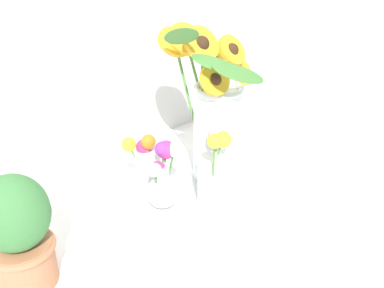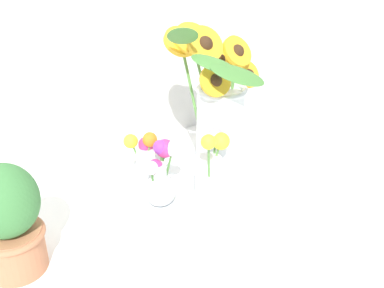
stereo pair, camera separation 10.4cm
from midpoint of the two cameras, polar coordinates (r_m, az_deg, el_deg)
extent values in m
plane|color=white|center=(1.11, -0.45, -6.88)|extent=(6.00, 6.00, 0.00)
cylinder|color=silver|center=(1.11, -2.70, -6.38)|extent=(0.43, 0.43, 0.02)
cylinder|color=silver|center=(1.10, 0.54, 1.08)|extent=(0.12, 0.12, 0.23)
torus|color=silver|center=(1.05, 0.57, 7.00)|extent=(0.12, 0.12, 0.01)
cylinder|color=#568E42|center=(1.05, 0.62, 2.96)|extent=(0.06, 0.02, 0.21)
cylinder|color=gold|center=(0.98, -0.12, 8.11)|extent=(0.09, 0.05, 0.08)
sphere|color=#382314|center=(0.98, -0.12, 8.11)|extent=(0.03, 0.03, 0.03)
cylinder|color=#568E42|center=(1.14, 0.15, 4.26)|extent=(0.04, 0.06, 0.24)
cylinder|color=gold|center=(1.12, -0.09, 10.73)|extent=(0.08, 0.06, 0.06)
sphere|color=#382314|center=(1.12, -0.09, 10.73)|extent=(0.03, 0.03, 0.03)
cylinder|color=#568E42|center=(1.10, -2.91, 4.76)|extent=(0.03, 0.09, 0.30)
cylinder|color=gold|center=(1.08, -5.02, 12.76)|extent=(0.09, 0.07, 0.07)
sphere|color=#382314|center=(1.08, -5.02, 12.76)|extent=(0.03, 0.03, 0.03)
cylinder|color=#568E42|center=(1.12, 2.03, 3.69)|extent=(0.07, 0.02, 0.20)
cylinder|color=gold|center=(1.10, 3.72, 8.98)|extent=(0.08, 0.04, 0.08)
sphere|color=#382314|center=(1.10, 3.72, 8.98)|extent=(0.03, 0.03, 0.03)
cylinder|color=#568E42|center=(1.08, 1.58, 4.89)|extent=(0.05, 0.03, 0.25)
cylinder|color=gold|center=(1.07, 2.26, 11.79)|extent=(0.09, 0.06, 0.08)
sphere|color=#382314|center=(1.07, 2.26, 11.79)|extent=(0.03, 0.03, 0.03)
cylinder|color=#568E42|center=(1.11, -1.40, 5.64)|extent=(0.05, 0.07, 0.29)
cylinder|color=gold|center=(1.07, -3.65, 13.13)|extent=(0.10, 0.07, 0.08)
sphere|color=#382314|center=(1.07, -3.65, 13.13)|extent=(0.04, 0.04, 0.04)
cylinder|color=#568E42|center=(1.06, -1.26, 5.13)|extent=(0.01, 0.03, 0.28)
cylinder|color=gold|center=(1.02, -1.77, 12.55)|extent=(0.09, 0.06, 0.08)
sphere|color=#382314|center=(1.02, -1.77, 12.55)|extent=(0.04, 0.04, 0.04)
ellipsoid|color=#477F38|center=(0.95, -0.08, 10.17)|extent=(0.10, 0.11, 0.05)
ellipsoid|color=#477F38|center=(0.97, -4.56, 13.40)|extent=(0.08, 0.14, 0.09)
ellipsoid|color=#477F38|center=(0.95, 2.82, 8.90)|extent=(0.14, 0.09, 0.07)
cylinder|color=white|center=(1.03, -0.53, -4.72)|extent=(0.06, 0.06, 0.12)
cylinder|color=#568E42|center=(1.02, 0.04, -3.00)|extent=(0.03, 0.02, 0.14)
sphere|color=yellow|center=(0.99, 0.87, 0.46)|extent=(0.04, 0.04, 0.04)
cylinder|color=#568E42|center=(0.97, -0.33, -3.03)|extent=(0.04, 0.04, 0.15)
sphere|color=yellow|center=(0.91, -0.38, 0.30)|extent=(0.03, 0.03, 0.03)
cylinder|color=#568E42|center=(1.03, -0.06, -2.68)|extent=(0.03, 0.01, 0.14)
sphere|color=pink|center=(1.01, 0.30, 1.11)|extent=(0.04, 0.04, 0.04)
sphere|color=white|center=(1.03, -6.63, -6.20)|extent=(0.07, 0.07, 0.07)
cylinder|color=white|center=(1.01, -6.79, -3.69)|extent=(0.03, 0.03, 0.03)
cylinder|color=#427533|center=(1.02, -6.48, -3.51)|extent=(0.01, 0.02, 0.10)
sphere|color=purple|center=(1.00, -6.76, -0.71)|extent=(0.04, 0.04, 0.04)
cylinder|color=#427533|center=(1.02, -6.97, -5.32)|extent=(0.01, 0.01, 0.08)
sphere|color=#C6337A|center=(1.00, -7.32, -3.26)|extent=(0.04, 0.04, 0.04)
cylinder|color=#427533|center=(1.03, -6.49, -3.54)|extent=(0.02, 0.01, 0.10)
sphere|color=#C6337A|center=(1.01, -6.25, -0.81)|extent=(0.04, 0.04, 0.04)
cylinder|color=#427533|center=(1.02, -5.72, -3.35)|extent=(0.03, 0.01, 0.09)
sphere|color=white|center=(1.01, -5.21, -0.80)|extent=(0.04, 0.04, 0.04)
cylinder|color=#427533|center=(1.01, -7.53, -5.12)|extent=(0.02, 0.01, 0.08)
sphere|color=white|center=(0.99, -7.79, -3.40)|extent=(0.03, 0.03, 0.03)
cylinder|color=white|center=(1.10, -8.26, -3.29)|extent=(0.06, 0.06, 0.10)
cylinder|color=#568E42|center=(1.09, -9.76, -2.24)|extent=(0.03, 0.03, 0.09)
sphere|color=yellow|center=(1.07, -10.79, -0.13)|extent=(0.04, 0.04, 0.04)
cylinder|color=#568E42|center=(1.08, -8.57, -2.02)|extent=(0.02, 0.01, 0.09)
sphere|color=orange|center=(1.06, -8.35, 0.22)|extent=(0.04, 0.04, 0.04)
cylinder|color=#568E42|center=(1.10, -8.81, -2.29)|extent=(0.01, 0.01, 0.08)
sphere|color=#C6337A|center=(1.09, -8.86, -0.44)|extent=(0.04, 0.04, 0.04)
cylinder|color=#B7704C|center=(0.93, -23.64, -13.73)|extent=(0.11, 0.11, 0.09)
torus|color=#B7704C|center=(0.91, -24.07, -12.00)|extent=(0.13, 0.13, 0.01)
ellipsoid|color=#3D7A3D|center=(0.87, -25.03, -8.09)|extent=(0.13, 0.13, 0.14)
camera|label=1|loc=(0.05, -92.86, -1.49)|focal=42.00mm
camera|label=2|loc=(0.05, 87.14, 1.49)|focal=42.00mm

